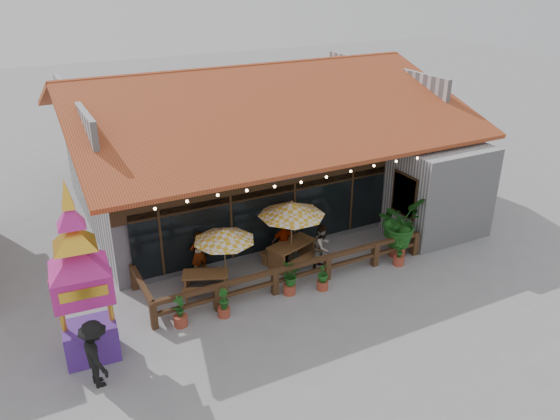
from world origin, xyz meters
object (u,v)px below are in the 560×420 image
umbrella_left (224,235)px  tropical_plant (400,224)px  umbrella_right (292,209)px  picnic_table_left (206,279)px  picnic_table_right (292,250)px  pedestrian (96,354)px  thai_sign_tower (78,262)px

umbrella_left → tropical_plant: 6.52m
umbrella_right → picnic_table_left: bearing=-175.3°
tropical_plant → picnic_table_right: bearing=162.3°
pedestrian → umbrella_right: bearing=-75.2°
picnic_table_left → tropical_plant: size_ratio=0.83×
picnic_table_left → picnic_table_right: 3.37m
picnic_table_left → umbrella_right: bearing=4.7°
umbrella_left → picnic_table_left: (-0.73, -0.06, -1.42)m
umbrella_right → thai_sign_tower: 7.50m
umbrella_right → pedestrian: umbrella_right is taller
tropical_plant → umbrella_left: bearing=171.4°
thai_sign_tower → tropical_plant: 11.19m
umbrella_right → tropical_plant: (3.83, -1.18, -0.92)m
picnic_table_left → thai_sign_tower: 4.90m
umbrella_left → picnic_table_left: size_ratio=1.18×
umbrella_left → thai_sign_tower: (-4.62, -1.68, 1.08)m
picnic_table_left → pedestrian: size_ratio=0.98×
picnic_table_left → tropical_plant: tropical_plant is taller
picnic_table_left → thai_sign_tower: bearing=-157.3°
picnic_table_right → umbrella_right: bearing=-132.2°
umbrella_right → umbrella_left: bearing=-175.3°
tropical_plant → pedestrian: 11.26m
umbrella_left → thai_sign_tower: thai_sign_tower is taller
picnic_table_left → thai_sign_tower: thai_sign_tower is taller
picnic_table_right → pedestrian: size_ratio=1.14×
tropical_plant → pedestrian: size_ratio=1.18×
umbrella_left → tropical_plant: tropical_plant is taller
thai_sign_tower → pedestrian: thai_sign_tower is taller
picnic_table_right → umbrella_left: bearing=-174.6°
pedestrian → tropical_plant: bearing=-88.5°
umbrella_right → thai_sign_tower: thai_sign_tower is taller
thai_sign_tower → picnic_table_right: bearing=14.9°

